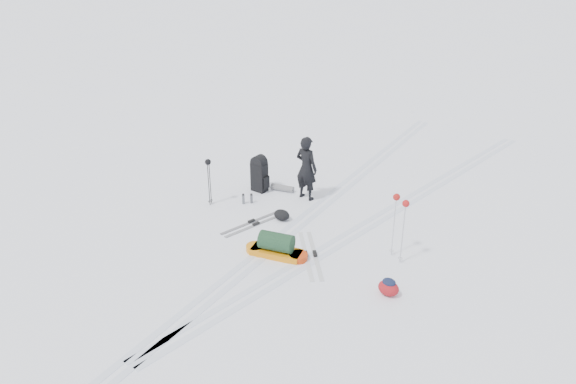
# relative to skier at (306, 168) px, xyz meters

# --- Properties ---
(ground) EXTENTS (200.00, 200.00, 0.00)m
(ground) POSITION_rel_skier_xyz_m (0.65, -1.66, -0.83)
(ground) COLOR white
(ground) RESTS_ON ground
(ski_tracks) EXTENTS (3.38, 17.97, 0.01)m
(ski_tracks) POSITION_rel_skier_xyz_m (1.26, -0.78, -0.82)
(ski_tracks) COLOR silver
(ski_tracks) RESTS_ON ground
(skier) EXTENTS (0.62, 0.42, 1.65)m
(skier) POSITION_rel_skier_xyz_m (0.00, 0.00, 0.00)
(skier) COLOR black
(skier) RESTS_ON ground
(pulk_sled) EXTENTS (1.43, 0.73, 0.53)m
(pulk_sled) POSITION_rel_skier_xyz_m (1.00, -2.60, -0.63)
(pulk_sled) COLOR orange
(pulk_sled) RESTS_ON ground
(expedition_rucksack) EXTENTS (1.01, 0.62, 0.98)m
(expedition_rucksack) POSITION_rel_skier_xyz_m (-1.17, -0.30, -0.37)
(expedition_rucksack) COLOR black
(expedition_rucksack) RESTS_ON ground
(ski_poles_black) EXTENTS (0.15, 0.18, 1.21)m
(ski_poles_black) POSITION_rel_skier_xyz_m (-1.74, -1.66, 0.16)
(ski_poles_black) COLOR black
(ski_poles_black) RESTS_ON ground
(ski_poles_silver) EXTENTS (0.42, 0.30, 1.44)m
(ski_poles_silver) POSITION_rel_skier_xyz_m (3.10, -1.26, 0.38)
(ski_poles_silver) COLOR silver
(ski_poles_silver) RESTS_ON ground
(touring_skis_grey) EXTENTS (0.66, 1.74, 0.06)m
(touring_skis_grey) POSITION_rel_skier_xyz_m (-0.24, -1.82, -0.81)
(touring_skis_grey) COLOR #919499
(touring_skis_grey) RESTS_ON ground
(touring_skis_white) EXTENTS (1.49, 1.63, 0.07)m
(touring_skis_white) POSITION_rel_skier_xyz_m (1.59, -2.20, -0.81)
(touring_skis_white) COLOR silver
(touring_skis_white) RESTS_ON ground
(rope_coil) EXTENTS (0.51, 0.51, 0.05)m
(rope_coil) POSITION_rel_skier_xyz_m (1.01, -2.50, -0.80)
(rope_coil) COLOR #63C8F2
(rope_coil) RESTS_ON ground
(small_daypack) EXTENTS (0.47, 0.39, 0.35)m
(small_daypack) POSITION_rel_skier_xyz_m (3.54, -2.48, -0.66)
(small_daypack) COLOR maroon
(small_daypack) RESTS_ON ground
(thermos_pair) EXTENTS (0.21, 0.22, 0.27)m
(thermos_pair) POSITION_rel_skier_xyz_m (-1.02, -1.10, -0.70)
(thermos_pair) COLOR #5C5F64
(thermos_pair) RESTS_ON ground
(stuff_sack) EXTENTS (0.47, 0.40, 0.25)m
(stuff_sack) POSITION_rel_skier_xyz_m (0.17, -1.28, -0.70)
(stuff_sack) COLOR black
(stuff_sack) RESTS_ON ground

